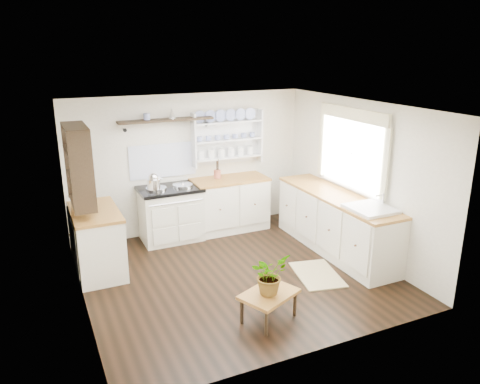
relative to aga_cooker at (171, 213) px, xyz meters
The scene contains 19 objects.
floor 1.69m from the aga_cooker, 74.00° to the right, with size 4.00×3.80×0.01m, color black.
wall_back 0.90m from the aga_cooker, 36.28° to the left, with size 4.00×0.02×2.30m, color beige.
wall_right 2.99m from the aga_cooker, 32.65° to the right, with size 0.02×3.80×2.30m, color beige.
wall_left 2.32m from the aga_cooker, 134.64° to the right, with size 0.02×3.80×2.30m, color beige.
ceiling 2.47m from the aga_cooker, 74.00° to the right, with size 4.00×3.80×0.01m, color white.
window 3.00m from the aga_cooker, 30.62° to the right, with size 0.08×1.55×1.22m.
aga_cooker is the anchor object (origin of this frame).
back_cabinets 1.05m from the aga_cooker, ahead, with size 1.27×0.63×0.90m.
right_cabinets 2.60m from the aga_cooker, 34.36° to the right, with size 0.62×2.43×0.90m.
belfast_sink 3.11m from the aga_cooker, 45.91° to the right, with size 0.55×0.60×0.45m.
left_cabinets 1.42m from the aga_cooker, 151.82° to the right, with size 0.62×1.13×0.90m.
plate_rack 1.59m from the aga_cooker, 14.95° to the left, with size 1.20×0.22×0.90m.
high_shelf 1.48m from the aga_cooker, 76.47° to the left, with size 1.50×0.29×0.16m.
left_shelving 1.90m from the aga_cooker, 154.28° to the right, with size 0.28×0.80×1.05m, color black.
kettle 0.67m from the aga_cooker, 156.86° to the right, with size 0.20×0.20×0.24m, color silver, non-canonical shape.
utensil_crock 1.02m from the aga_cooker, ahead, with size 0.12×0.12×0.13m, color #AC573F.
center_table 2.77m from the aga_cooker, 83.21° to the right, with size 0.76×0.67×0.34m.
potted_plant 2.77m from the aga_cooker, 83.21° to the right, with size 0.42×0.36×0.46m, color #3F7233.
floor_rug 2.56m from the aga_cooker, 54.78° to the right, with size 0.55×0.85×0.02m, color #9D895B.
Camera 1 is at (-2.39, -5.33, 3.01)m, focal length 35.00 mm.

